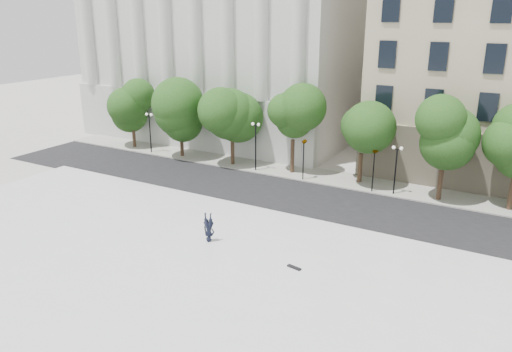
% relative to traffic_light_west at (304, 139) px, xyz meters
% --- Properties ---
extents(ground, '(160.00, 160.00, 0.00)m').
position_rel_traffic_light_west_xyz_m(ground, '(1.54, -22.30, -3.74)').
color(ground, beige).
rests_on(ground, ground).
extents(plaza, '(44.00, 22.00, 0.45)m').
position_rel_traffic_light_west_xyz_m(plaza, '(1.54, -19.30, -3.51)').
color(plaza, silver).
rests_on(plaza, ground).
extents(street, '(60.00, 8.00, 0.02)m').
position_rel_traffic_light_west_xyz_m(street, '(1.54, -4.30, -3.73)').
color(street, black).
rests_on(street, ground).
extents(far_sidewalk, '(60.00, 4.00, 0.12)m').
position_rel_traffic_light_west_xyz_m(far_sidewalk, '(1.54, 1.70, -3.68)').
color(far_sidewalk, '#A6A39A').
rests_on(far_sidewalk, ground).
extents(building_west, '(31.50, 27.65, 25.60)m').
position_rel_traffic_light_west_xyz_m(building_west, '(-15.46, 16.27, 9.15)').
color(building_west, '#BBBBB6').
rests_on(building_west, ground).
extents(traffic_light_west, '(0.64, 1.87, 4.24)m').
position_rel_traffic_light_west_xyz_m(traffic_light_west, '(0.00, 0.00, 0.00)').
color(traffic_light_west, black).
rests_on(traffic_light_west, ground).
extents(traffic_light_east, '(1.05, 1.75, 4.21)m').
position_rel_traffic_light_west_xyz_m(traffic_light_east, '(6.16, 0.00, -0.03)').
color(traffic_light_east, black).
rests_on(traffic_light_east, ground).
extents(person_lying, '(1.26, 2.00, 0.51)m').
position_rel_traffic_light_west_xyz_m(person_lying, '(0.39, -14.80, -3.03)').
color(person_lying, black).
rests_on(person_lying, plaza).
extents(skateboard, '(0.88, 0.37, 0.09)m').
position_rel_traffic_light_west_xyz_m(skateboard, '(6.45, -15.27, -3.25)').
color(skateboard, black).
rests_on(skateboard, plaza).
extents(street_trees, '(46.29, 5.04, 7.76)m').
position_rel_traffic_light_west_xyz_m(street_trees, '(1.48, 1.08, 1.45)').
color(street_trees, '#382619').
rests_on(street_trees, ground).
extents(lamp_posts, '(36.94, 0.28, 4.56)m').
position_rel_traffic_light_west_xyz_m(lamp_posts, '(1.01, 0.30, -0.77)').
color(lamp_posts, black).
rests_on(lamp_posts, ground).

